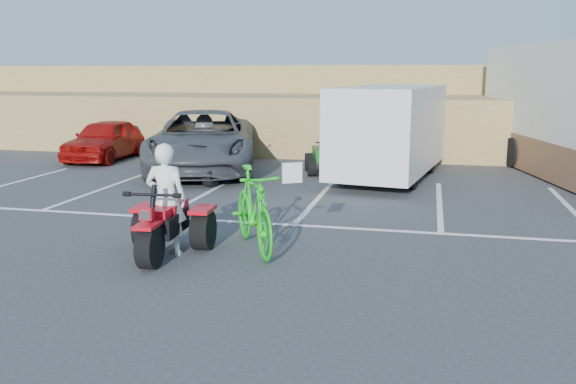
% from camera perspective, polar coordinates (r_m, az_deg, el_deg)
% --- Properties ---
extents(ground, '(100.00, 100.00, 0.00)m').
position_cam_1_polar(ground, '(9.28, -2.68, -6.68)').
color(ground, '#323234').
rests_on(ground, ground).
extents(parking_stripes, '(28.00, 5.16, 0.01)m').
position_cam_1_polar(parking_stripes, '(12.98, 5.91, -1.53)').
color(parking_stripes, white).
rests_on(parking_stripes, ground).
extents(grass_embankment, '(40.00, 8.50, 3.10)m').
position_cam_1_polar(grass_embankment, '(24.14, 7.41, 7.71)').
color(grass_embankment, olive).
rests_on(grass_embankment, ground).
extents(red_trike_atv, '(1.41, 1.81, 1.12)m').
position_cam_1_polar(red_trike_atv, '(9.80, -11.44, -5.94)').
color(red_trike_atv, red).
rests_on(red_trike_atv, ground).
extents(rider, '(0.68, 0.47, 1.77)m').
position_cam_1_polar(rider, '(9.71, -11.34, -0.68)').
color(rider, white).
rests_on(rider, ground).
extents(green_dirt_bike, '(1.67, 2.25, 1.34)m').
position_cam_1_polar(green_dirt_bike, '(9.82, -3.24, -1.63)').
color(green_dirt_bike, '#14BF19').
rests_on(green_dirt_bike, ground).
extents(grey_pickup, '(4.55, 6.83, 1.74)m').
position_cam_1_polar(grey_pickup, '(17.96, -7.94, 4.76)').
color(grey_pickup, '#43464B').
rests_on(grey_pickup, ground).
extents(red_car, '(1.81, 3.99, 1.33)m').
position_cam_1_polar(red_car, '(20.92, -16.72, 4.73)').
color(red_car, '#950A08').
rests_on(red_car, ground).
extents(cargo_trailer, '(2.92, 5.56, 2.47)m').
position_cam_1_polar(cargo_trailer, '(16.58, 9.50, 5.80)').
color(cargo_trailer, silver).
rests_on(cargo_trailer, ground).
extents(quad_atv_blue, '(1.48, 1.81, 1.06)m').
position_cam_1_polar(quad_atv_blue, '(16.14, -7.65, 0.92)').
color(quad_atv_blue, navy).
rests_on(quad_atv_blue, ground).
extents(quad_atv_green, '(1.47, 1.73, 0.97)m').
position_cam_1_polar(quad_atv_green, '(17.46, 3.55, 1.78)').
color(quad_atv_green, '#145A14').
rests_on(quad_atv_green, ground).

